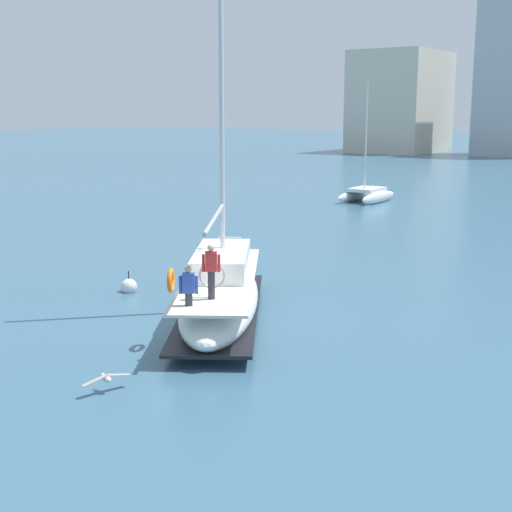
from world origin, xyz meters
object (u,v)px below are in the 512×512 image
object	(u,v)px
main_sailboat	(220,292)
moored_catamaran	(367,194)
seagull	(106,378)
mooring_buoy	(129,287)

from	to	relation	value
main_sailboat	moored_catamaran	size ratio (longest dim) A/B	1.58
seagull	mooring_buoy	distance (m)	9.95
seagull	mooring_buoy	size ratio (longest dim) A/B	1.37
moored_catamaran	mooring_buoy	size ratio (longest dim) A/B	9.42
main_sailboat	moored_catamaran	world-z (taller)	main_sailboat
main_sailboat	seagull	xyz separation A→B (m)	(1.53, -6.45, -0.56)
moored_catamaran	seagull	distance (m)	38.75
main_sailboat	moored_catamaran	bearing A→B (deg)	108.26
mooring_buoy	moored_catamaran	bearing A→B (deg)	99.54
seagull	mooring_buoy	world-z (taller)	mooring_buoy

